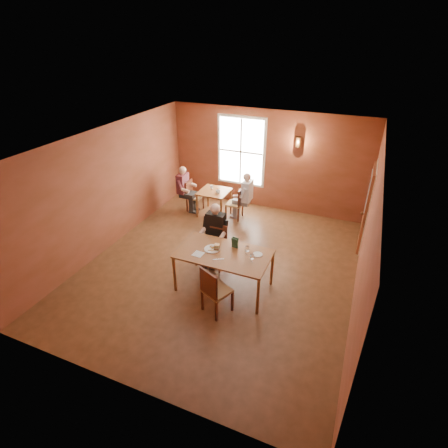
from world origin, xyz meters
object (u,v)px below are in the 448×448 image
at_px(chair_diner_main, 215,248).
at_px(diner_main, 214,241).
at_px(chair_diner_maroon, 195,196).
at_px(chair_empty, 217,290).
at_px(chair_diner_white, 235,203).
at_px(diner_maroon, 194,190).
at_px(diner_white, 236,197).
at_px(second_table, 214,202).
at_px(main_table, 224,271).

distance_m(chair_diner_main, diner_main, 0.21).
bearing_deg(chair_diner_maroon, chair_empty, 32.32).
xyz_separation_m(chair_diner_white, diner_maroon, (-1.33, 0.00, 0.20)).
bearing_deg(diner_main, chair_empty, 116.19).
bearing_deg(chair_diner_maroon, chair_diner_white, 90.00).
bearing_deg(diner_maroon, chair_empty, 32.65).
relative_size(diner_white, diner_maroon, 1.01).
distance_m(chair_diner_main, second_table, 2.69).
bearing_deg(second_table, chair_diner_maroon, 180.00).
relative_size(main_table, chair_diner_main, 1.88).
bearing_deg(diner_maroon, diner_main, 35.77).
bearing_deg(diner_main, second_table, -65.98).
bearing_deg(chair_empty, chair_diner_white, 131.16).
height_order(diner_white, diner_maroon, diner_white).
bearing_deg(diner_white, diner_main, -170.29).
relative_size(main_table, chair_diner_maroon, 2.03).
height_order(chair_empty, chair_diner_white, chair_empty).
distance_m(second_table, chair_diner_white, 0.66).
bearing_deg(diner_main, diner_white, -80.29).
bearing_deg(main_table, chair_diner_white, 107.12).
bearing_deg(chair_empty, chair_diner_maroon, 147.27).
relative_size(main_table, chair_empty, 1.83).
height_order(chair_diner_main, chair_diner_white, chair_diner_main).
xyz_separation_m(diner_main, diner_white, (-0.42, 2.48, -0.03)).
relative_size(main_table, second_table, 2.24).
relative_size(chair_empty, second_table, 1.23).
xyz_separation_m(chair_diner_white, chair_diner_maroon, (-1.30, 0.00, -0.01)).
bearing_deg(chair_diner_maroon, chair_diner_main, 35.64).
relative_size(chair_empty, diner_maroon, 0.77).
xyz_separation_m(second_table, diner_white, (0.68, 0.00, 0.31)).
height_order(diner_main, diner_maroon, diner_main).
distance_m(chair_diner_main, diner_maroon, 3.03).
height_order(chair_diner_main, second_table, chair_diner_main).
bearing_deg(chair_diner_main, second_table, -65.72).
bearing_deg(chair_diner_maroon, diner_main, 35.31).
relative_size(chair_diner_main, diner_maroon, 0.75).
bearing_deg(chair_empty, main_table, 127.09).
bearing_deg(chair_empty, diner_white, 130.74).
distance_m(chair_diner_main, chair_diner_white, 2.49).
height_order(chair_diner_maroon, diner_maroon, diner_maroon).
bearing_deg(diner_maroon, diner_white, 90.00).
xyz_separation_m(second_table, diner_maroon, (-0.68, 0.00, 0.30)).
distance_m(main_table, chair_diner_maroon, 3.83).
distance_m(main_table, chair_empty, 0.73).
bearing_deg(chair_diner_main, chair_empty, 115.69).
xyz_separation_m(second_table, chair_diner_maroon, (-0.65, 0.00, 0.09)).
height_order(main_table, chair_empty, chair_empty).
distance_m(main_table, chair_diner_white, 3.24).
relative_size(diner_main, chair_diner_maroon, 1.53).
distance_m(chair_diner_white, chair_diner_maroon, 1.30).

